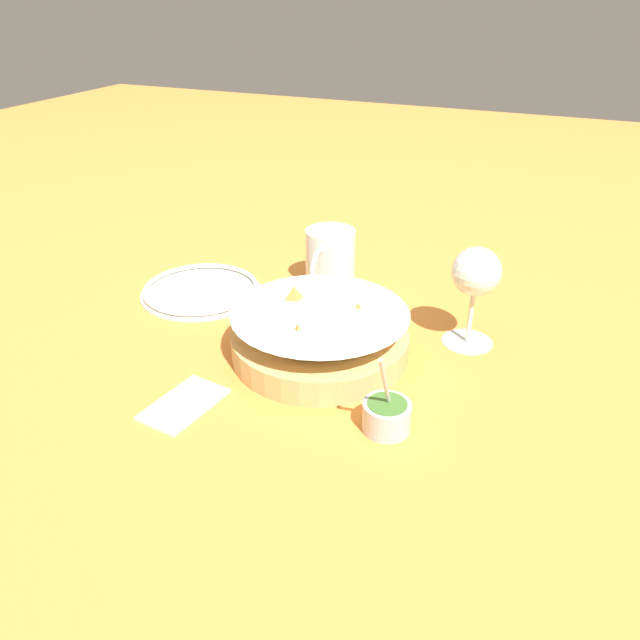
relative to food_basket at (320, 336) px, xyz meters
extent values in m
plane|color=orange|center=(0.01, 0.03, -0.03)|extent=(4.00, 4.00, 0.00)
cylinder|color=tan|center=(0.00, 0.00, -0.01)|extent=(0.25, 0.25, 0.04)
cone|color=beige|center=(0.00, 0.00, 0.01)|extent=(0.25, 0.25, 0.07)
cylinder|color=#3D842D|center=(0.00, 0.00, -0.01)|extent=(0.19, 0.19, 0.01)
pyramid|color=#B77A38|center=(0.06, -0.01, 0.02)|extent=(0.07, 0.06, 0.05)
pyramid|color=#B77A38|center=(-0.03, 0.04, 0.02)|extent=(0.10, 0.09, 0.05)
pyramid|color=#B77A38|center=(-0.02, -0.05, 0.03)|extent=(0.09, 0.09, 0.07)
cylinder|color=#B7B7BC|center=(0.12, 0.14, -0.01)|extent=(0.06, 0.06, 0.04)
cylinder|color=#42702D|center=(0.12, 0.14, -0.01)|extent=(0.05, 0.05, 0.03)
cylinder|color=#B7B7BC|center=(0.13, 0.14, 0.04)|extent=(0.06, 0.01, 0.11)
cylinder|color=silver|center=(-0.12, 0.19, -0.03)|extent=(0.08, 0.08, 0.00)
cylinder|color=silver|center=(-0.12, 0.19, 0.01)|extent=(0.01, 0.01, 0.08)
sphere|color=silver|center=(-0.12, 0.19, 0.08)|extent=(0.07, 0.07, 0.07)
sphere|color=#E5B77F|center=(-0.12, 0.19, 0.08)|extent=(0.05, 0.05, 0.05)
cylinder|color=silver|center=(-0.22, -0.08, 0.02)|extent=(0.09, 0.09, 0.10)
cylinder|color=gold|center=(-0.22, -0.08, 0.01)|extent=(0.07, 0.07, 0.07)
torus|color=silver|center=(-0.18, -0.08, 0.02)|extent=(0.07, 0.01, 0.07)
cylinder|color=white|center=(-0.10, -0.27, -0.03)|extent=(0.21, 0.21, 0.01)
torus|color=white|center=(-0.10, -0.27, -0.02)|extent=(0.20, 0.20, 0.01)
cube|color=white|center=(0.18, -0.11, -0.03)|extent=(0.12, 0.08, 0.01)
camera|label=1|loc=(0.71, 0.30, 0.45)|focal=35.00mm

